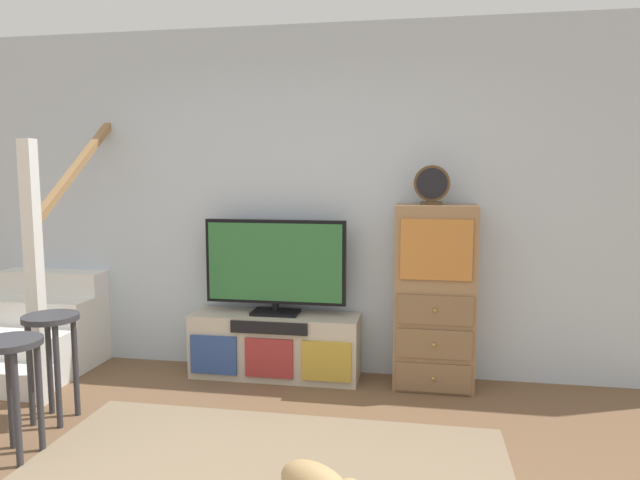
% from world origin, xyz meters
% --- Properties ---
extents(back_wall, '(6.40, 0.12, 2.70)m').
position_xyz_m(back_wall, '(0.00, 2.46, 1.35)').
color(back_wall, silver).
rests_on(back_wall, ground_plane).
extents(media_console, '(1.30, 0.38, 0.49)m').
position_xyz_m(media_console, '(-0.30, 2.19, 0.25)').
color(media_console, '#BCB29E').
rests_on(media_console, ground_plane).
extents(television, '(1.09, 0.22, 0.73)m').
position_xyz_m(television, '(-0.30, 2.22, 0.88)').
color(television, black).
rests_on(television, media_console).
extents(side_cabinet, '(0.58, 0.38, 1.35)m').
position_xyz_m(side_cabinet, '(0.90, 2.20, 0.67)').
color(side_cabinet, '#93704C').
rests_on(side_cabinet, ground_plane).
extents(desk_clock, '(0.26, 0.08, 0.28)m').
position_xyz_m(desk_clock, '(0.87, 2.19, 1.49)').
color(desk_clock, '#4C3823').
rests_on(desk_clock, side_cabinet).
extents(staircase, '(1.00, 1.36, 2.20)m').
position_xyz_m(staircase, '(-2.24, 2.20, 0.37)').
color(staircase, white).
rests_on(staircase, ground_plane).
extents(bar_stool_near, '(0.34, 0.34, 0.68)m').
position_xyz_m(bar_stool_near, '(-1.41, 0.71, 0.51)').
color(bar_stool_near, '#333338').
rests_on(bar_stool_near, ground_plane).
extents(bar_stool_far, '(0.34, 0.34, 0.69)m').
position_xyz_m(bar_stool_far, '(-1.49, 1.18, 0.52)').
color(bar_stool_far, '#333338').
rests_on(bar_stool_far, ground_plane).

